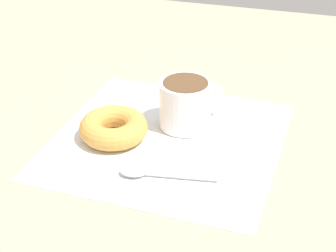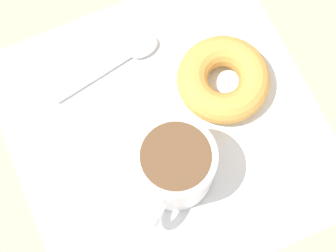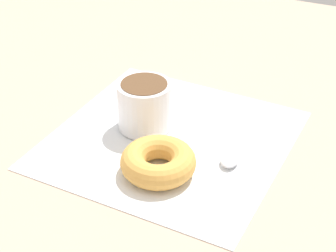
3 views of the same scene
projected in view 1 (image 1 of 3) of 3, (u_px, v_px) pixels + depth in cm
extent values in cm
cube|color=tan|center=(173.00, 147.00, 81.71)|extent=(120.00, 120.00, 2.00)
cube|color=white|center=(168.00, 139.00, 81.62)|extent=(33.57, 33.57, 0.30)
cylinder|color=white|center=(185.00, 104.00, 82.94)|extent=(7.81, 7.81, 7.02)
cylinder|color=brown|center=(186.00, 84.00, 81.22)|extent=(6.61, 6.61, 0.60)
torus|color=white|center=(210.00, 98.00, 84.55)|extent=(3.91, 4.18, 4.83)
torus|color=gold|center=(113.00, 128.00, 80.80)|extent=(9.91, 9.91, 3.31)
ellipsoid|color=silver|center=(133.00, 171.00, 73.65)|extent=(2.87, 3.90, 0.90)
cylinder|color=silver|center=(179.00, 176.00, 73.00)|extent=(1.95, 10.10, 0.56)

